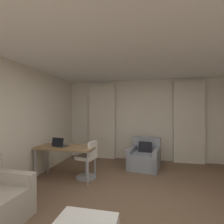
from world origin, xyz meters
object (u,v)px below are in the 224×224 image
Objects in this scene: desk_chair at (88,162)px; laptop at (60,145)px; armchair at (144,158)px; desk at (66,149)px.

desk_chair is 2.43× the size of laptop.
armchair is 2.33m from laptop.
desk is 0.60m from desk_chair.
laptop reaches higher than desk_chair.
laptop is at bearing -149.33° from armchair.
desk is at bearing 13.00° from laptop.
desk is at bearing -170.26° from desk_chair.
desk_chair is (0.51, 0.09, -0.29)m from desk.
desk_chair is at bearing -141.36° from armchair.
desk is 0.18m from laptop.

